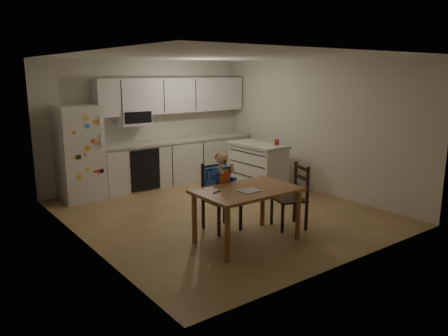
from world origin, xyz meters
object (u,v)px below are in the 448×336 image
at_px(red_cup, 277,142).
at_px(dining_table, 247,196).
at_px(refrigerator, 79,153).
at_px(chair_side, 295,192).
at_px(kitchen_island, 258,166).
at_px(chair_booster, 220,183).

height_order(red_cup, dining_table, red_cup).
relative_size(refrigerator, dining_table, 1.23).
distance_m(refrigerator, chair_side, 3.94).
relative_size(refrigerator, red_cup, 15.67).
height_order(refrigerator, chair_side, refrigerator).
xyz_separation_m(red_cup, chair_side, (-1.23, -1.70, -0.41)).
distance_m(refrigerator, kitchen_island, 3.37).
relative_size(red_cup, dining_table, 0.08).
height_order(kitchen_island, red_cup, red_cup).
distance_m(kitchen_island, chair_side, 2.27).
distance_m(refrigerator, chair_booster, 2.97).
relative_size(refrigerator, kitchen_island, 1.40).
distance_m(red_cup, chair_side, 2.14).
xyz_separation_m(refrigerator, kitchen_island, (3.07, -1.34, -0.40)).
bearing_deg(chair_side, dining_table, -69.71).
relative_size(dining_table, chair_booster, 1.20).
distance_m(red_cup, dining_table, 2.79).
bearing_deg(red_cup, kitchen_island, 120.97).
height_order(refrigerator, chair_booster, refrigerator).
bearing_deg(chair_booster, refrigerator, 111.59).
bearing_deg(red_cup, dining_table, -141.63).
height_order(dining_table, chair_booster, chair_booster).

